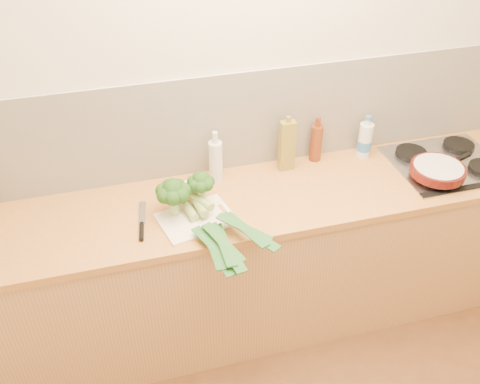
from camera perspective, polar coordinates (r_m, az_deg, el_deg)
The scene contains 15 objects.
room_shell at distance 2.78m, azimuth 1.30°, elevation 7.70°, with size 3.50×3.50×3.50m.
counter at distance 2.98m, azimuth 2.70°, elevation -7.16°, with size 3.20×0.62×0.90m.
gas_hob at distance 3.11m, azimuth 21.23°, elevation 2.93°, with size 0.58×0.50×0.04m.
chopping_board at distance 2.54m, azimuth -4.67°, elevation -2.86°, with size 0.34×0.25×0.01m, color #EEE5CF.
broccoli_left at distance 2.49m, azimuth -7.15°, elevation 0.03°, with size 0.16×0.17×0.20m.
broccoli_right at distance 2.54m, azimuth -4.20°, elevation 0.93°, with size 0.13×0.13×0.19m.
leek_front at distance 2.50m, azimuth -4.85°, elevation -2.81°, with size 0.18×0.68×0.04m.
leek_mid at distance 2.49m, azimuth -3.79°, elevation -2.39°, with size 0.17×0.68×0.04m.
leek_back at distance 2.49m, azimuth -2.94°, elevation -1.74°, with size 0.37×0.60×0.04m.
chefs_knife at distance 2.52m, azimuth -10.45°, elevation -3.68°, with size 0.07×0.30×0.02m.
skillet at distance 2.94m, azimuth 20.38°, elevation 2.25°, with size 0.40×0.28×0.05m.
oil_tin at distance 2.81m, azimuth 5.03°, elevation 4.97°, with size 0.08×0.05×0.31m.
glass_bottle at distance 2.73m, azimuth -2.61°, elevation 3.36°, with size 0.07×0.07×0.29m.
amber_bottle at distance 2.92m, azimuth 8.13°, elevation 5.28°, with size 0.06×0.06×0.26m.
water_bottle at distance 3.01m, azimuth 13.16°, elevation 5.32°, with size 0.08×0.08×0.23m.
Camera 1 is at (-0.70, -0.84, 2.52)m, focal length 40.00 mm.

